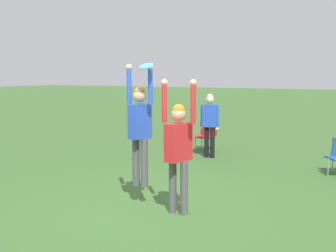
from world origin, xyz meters
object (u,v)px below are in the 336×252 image
object	(u,v)px
person_jumping	(140,123)
person_defending	(178,143)
person_spectator_near	(210,120)
camping_chair_1	(206,134)
frisbee	(146,66)

from	to	relation	value
person_jumping	person_defending	xyz separation A→B (m)	(0.82, -0.17, -0.26)
person_defending	person_spectator_near	distance (m)	4.92
person_spectator_near	camping_chair_1	bearing A→B (deg)	104.18
person_jumping	camping_chair_1	xyz separation A→B (m)	(-1.40, 5.45, -0.89)
person_jumping	person_spectator_near	xyz separation A→B (m)	(-0.83, 4.46, -0.38)
person_jumping	person_spectator_near	bearing A→B (deg)	22.60
person_defending	camping_chair_1	size ratio (longest dim) A/B	2.63
person_defending	person_spectator_near	xyz separation A→B (m)	(-1.66, 4.63, -0.12)
person_defending	frisbee	xyz separation A→B (m)	(-0.56, -0.02, 1.17)
camping_chair_1	person_jumping	bearing A→B (deg)	96.37
person_jumping	camping_chair_1	world-z (taller)	person_jumping
person_defending	person_spectator_near	world-z (taller)	person_defending
person_defending	camping_chair_1	bearing A→B (deg)	-146.49
person_jumping	person_spectator_near	size ratio (longest dim) A/B	1.23
camping_chair_1	frisbee	bearing A→B (deg)	98.36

